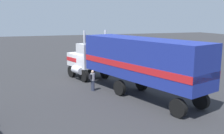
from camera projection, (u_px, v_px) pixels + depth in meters
ground_plane at (85, 79)px, 23.39m from camera, size 120.00×120.00×0.00m
lane_stripe_near at (119, 75)px, 24.83m from camera, size 4.22×1.57×0.01m
lane_stripe_mid at (142, 74)px, 25.27m from camera, size 4.19×1.67×0.01m
semi_truck at (130, 59)px, 18.76m from camera, size 14.22×6.82×4.50m
person_bystander at (92, 80)px, 19.44m from camera, size 0.39×0.48×1.63m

